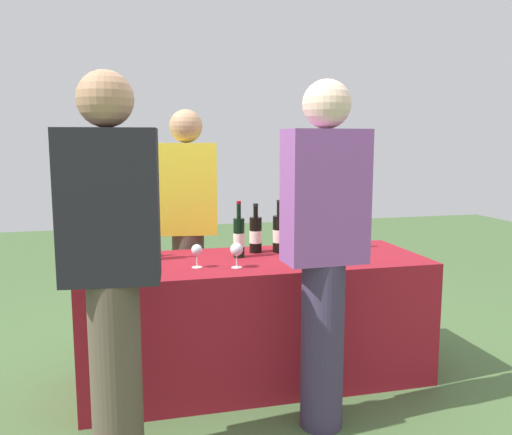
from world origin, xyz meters
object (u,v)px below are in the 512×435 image
object	(u,v)px
wine_glass_1	(237,250)
guest_0	(112,261)
wine_bottle_1	(149,240)
ice_bucket	(119,251)
wine_bottle_3	(256,234)
wine_bottle_5	(323,234)
server_pouring	(188,222)
guest_1	(324,243)
wine_bottle_0	(127,239)
wine_bottle_4	(279,233)
wine_bottle_2	(239,237)
wine_bottle_6	(340,231)
wine_glass_2	(342,242)
wine_glass_0	(197,251)

from	to	relation	value
wine_glass_1	guest_0	bearing A→B (deg)	-139.53
wine_bottle_1	ice_bucket	xyz separation A→B (m)	(-0.17, -0.11, -0.03)
wine_bottle_3	guest_0	size ratio (longest dim) A/B	0.18
wine_bottle_5	server_pouring	world-z (taller)	server_pouring
wine_bottle_5	guest_1	size ratio (longest dim) A/B	0.19
wine_bottle_3	guest_1	distance (m)	0.83
ice_bucket	wine_bottle_0	bearing A→B (deg)	77.31
wine_bottle_1	wine_bottle_5	world-z (taller)	wine_bottle_5
wine_bottle_4	ice_bucket	xyz separation A→B (m)	(-0.97, -0.14, -0.04)
guest_0	guest_1	world-z (taller)	guest_1
guest_0	wine_bottle_2	bearing A→B (deg)	54.26
wine_bottle_6	wine_bottle_3	bearing A→B (deg)	175.94
guest_1	server_pouring	bearing A→B (deg)	111.70
wine_bottle_0	server_pouring	distance (m)	0.54
wine_glass_1	guest_0	world-z (taller)	guest_0
wine_bottle_4	guest_1	size ratio (longest dim) A/B	0.19
wine_bottle_0	wine_bottle_3	world-z (taller)	wine_bottle_0
wine_bottle_2	wine_bottle_4	bearing A→B (deg)	17.07
wine_glass_2	guest_1	size ratio (longest dim) A/B	0.07
wine_bottle_1	server_pouring	xyz separation A→B (m)	(0.28, 0.43, 0.04)
guest_1	guest_0	bearing A→B (deg)	-175.43
wine_glass_0	guest_0	distance (m)	0.76
wine_bottle_5	wine_bottle_6	size ratio (longest dim) A/B	0.98
wine_bottle_0	wine_glass_0	xyz separation A→B (m)	(0.37, -0.33, -0.02)
wine_bottle_4	wine_bottle_0	bearing A→B (deg)	177.43
wine_glass_2	server_pouring	bearing A→B (deg)	144.02
wine_bottle_0	wine_glass_0	world-z (taller)	wine_bottle_0
wine_bottle_4	wine_glass_1	size ratio (longest dim) A/B	2.37
ice_bucket	server_pouring	xyz separation A→B (m)	(0.45, 0.55, 0.07)
wine_bottle_5	server_pouring	distance (m)	0.93
guest_1	wine_bottle_0	bearing A→B (deg)	136.29
wine_bottle_3	wine_bottle_4	bearing A→B (deg)	-10.89
wine_glass_0	guest_0	bearing A→B (deg)	-125.61
wine_bottle_3	wine_glass_1	world-z (taller)	wine_bottle_3
wine_bottle_6	wine_glass_1	size ratio (longest dim) A/B	2.41
wine_bottle_5	wine_bottle_1	bearing A→B (deg)	176.84
wine_bottle_3	wine_glass_1	size ratio (longest dim) A/B	2.22
wine_bottle_5	wine_glass_2	bearing A→B (deg)	-61.10
wine_glass_2	wine_bottle_0	bearing A→B (deg)	168.22
wine_glass_1	guest_1	xyz separation A→B (m)	(0.34, -0.44, 0.11)
wine_bottle_5	wine_glass_1	distance (m)	0.66
wine_bottle_2	ice_bucket	distance (m)	0.70
wine_bottle_0	wine_glass_0	bearing A→B (deg)	-41.51
wine_bottle_5	wine_glass_0	world-z (taller)	wine_bottle_5
wine_bottle_1	wine_glass_1	world-z (taller)	wine_bottle_1
server_pouring	guest_0	xyz separation A→B (m)	(-0.47, -1.30, 0.04)
server_pouring	guest_1	size ratio (longest dim) A/B	0.96
wine_bottle_4	server_pouring	size ratio (longest dim) A/B	0.20
wine_bottle_5	ice_bucket	bearing A→B (deg)	-177.41
wine_glass_2	ice_bucket	world-z (taller)	ice_bucket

